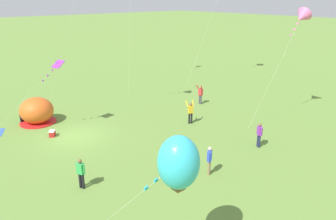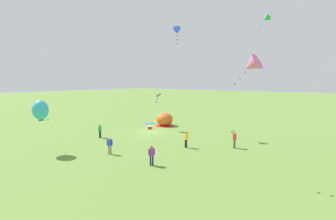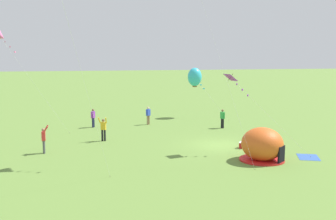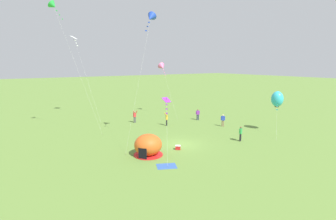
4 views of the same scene
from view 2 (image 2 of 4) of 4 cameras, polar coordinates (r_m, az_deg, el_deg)
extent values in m
plane|color=olive|center=(32.08, -4.47, -5.48)|extent=(300.00, 300.00, 0.00)
ellipsoid|color=#D8591E|center=(36.00, -0.86, -2.36)|extent=(2.70, 2.60, 2.10)
cylinder|color=red|center=(36.18, -0.86, -3.93)|extent=(2.81, 2.81, 0.10)
cube|color=black|center=(37.34, -0.83, -2.79)|extent=(0.58, 0.71, 1.10)
cube|color=#3359A5|center=(38.28, -4.74, -3.40)|extent=(2.08, 1.88, 0.01)
cube|color=red|center=(33.72, -4.68, -4.53)|extent=(0.63, 0.60, 0.38)
cube|color=white|center=(33.67, -4.69, -4.16)|extent=(0.64, 0.61, 0.06)
cylinder|color=black|center=(29.65, -16.97, -5.97)|extent=(0.15, 0.15, 0.88)
cylinder|color=black|center=(29.81, -16.77, -5.89)|extent=(0.15, 0.15, 0.88)
cube|color=green|center=(29.57, -16.92, -4.53)|extent=(0.44, 0.36, 0.60)
sphere|color=brown|center=(29.49, -16.95, -3.71)|extent=(0.22, 0.22, 0.22)
cylinder|color=green|center=(29.37, -17.19, -4.62)|extent=(0.09, 0.09, 0.58)
cylinder|color=green|center=(29.78, -16.66, -4.44)|extent=(0.09, 0.09, 0.58)
cylinder|color=#8C7251|center=(22.96, -14.81, -9.74)|extent=(0.15, 0.15, 0.88)
cylinder|color=#8C7251|center=(22.90, -14.32, -9.77)|extent=(0.15, 0.15, 0.88)
cube|color=blue|center=(22.73, -14.62, -7.97)|extent=(0.41, 0.45, 0.60)
sphere|color=beige|center=(22.62, -14.66, -6.92)|extent=(0.22, 0.22, 0.22)
cylinder|color=blue|center=(22.80, -15.23, -7.94)|extent=(0.09, 0.09, 0.58)
cylinder|color=blue|center=(22.66, -14.01, -8.00)|extent=(0.09, 0.09, 0.58)
cylinder|color=#1E2347|center=(19.51, -3.89, -12.59)|extent=(0.15, 0.15, 0.88)
cylinder|color=#1E2347|center=(19.45, -4.46, -12.65)|extent=(0.15, 0.15, 0.88)
cube|color=purple|center=(19.24, -4.19, -10.55)|extent=(0.45, 0.40, 0.60)
sphere|color=brown|center=(19.12, -4.21, -9.32)|extent=(0.22, 0.22, 0.22)
cylinder|color=purple|center=(19.31, -3.47, -10.47)|extent=(0.09, 0.09, 0.58)
cylinder|color=purple|center=(19.17, -4.92, -10.62)|extent=(0.09, 0.09, 0.58)
cylinder|color=#4C4C51|center=(25.10, 16.43, -8.34)|extent=(0.15, 0.15, 0.88)
cylinder|color=#4C4C51|center=(25.28, 16.59, -8.23)|extent=(0.15, 0.15, 0.88)
cube|color=red|center=(25.01, 16.57, -6.65)|extent=(0.38, 0.24, 0.60)
sphere|color=#9E7051|center=(24.91, 16.61, -5.69)|extent=(0.22, 0.22, 0.22)
cylinder|color=red|center=(24.71, 16.07, -5.69)|extent=(0.15, 0.39, 0.50)
cylinder|color=red|center=(25.20, 16.50, -5.46)|extent=(0.15, 0.39, 0.50)
cylinder|color=black|center=(24.50, 4.44, -8.44)|extent=(0.15, 0.15, 0.88)
cylinder|color=black|center=(24.34, 4.72, -8.55)|extent=(0.15, 0.15, 0.88)
cube|color=gold|center=(24.23, 4.60, -6.81)|extent=(0.36, 0.44, 0.60)
sphere|color=brown|center=(24.13, 4.61, -5.82)|extent=(0.22, 0.22, 0.22)
cylinder|color=gold|center=(24.42, 4.53, -5.58)|extent=(0.39, 0.17, 0.50)
cylinder|color=gold|center=(24.00, 5.27, -5.82)|extent=(0.37, 0.27, 0.50)
cylinder|color=silver|center=(17.79, 11.97, -2.55)|extent=(0.43, 5.26, 8.16)
cylinder|color=brown|center=(20.23, 4.99, -13.10)|extent=(0.03, 0.03, 0.06)
cone|color=pink|center=(16.44, 20.48, 10.64)|extent=(1.30, 1.48, 1.48)
cube|color=pink|center=(16.57, 19.01, 8.99)|extent=(0.21, 0.08, 0.12)
cube|color=pink|center=(16.71, 17.79, 7.61)|extent=(0.21, 0.12, 0.12)
cube|color=pink|center=(16.86, 16.60, 6.24)|extent=(0.21, 0.14, 0.12)
cylinder|color=silver|center=(27.40, -27.22, -3.88)|extent=(3.39, 2.54, 4.30)
cylinder|color=brown|center=(29.68, -25.10, -7.14)|extent=(0.03, 0.03, 0.06)
ellipsoid|color=#33B7D1|center=(25.26, -29.69, 0.02)|extent=(1.49, 1.49, 1.97)
cube|color=brown|center=(25.38, -29.56, -2.07)|extent=(0.37, 0.37, 0.27)
cube|color=#33B7D1|center=(25.69, -29.14, -0.83)|extent=(0.14, 0.21, 0.12)
cube|color=#33B7D1|center=(26.06, -28.69, -1.53)|extent=(0.11, 0.21, 0.12)
cube|color=#33B7D1|center=(26.44, -28.26, -2.22)|extent=(0.11, 0.21, 0.12)
cylinder|color=silver|center=(35.47, -3.77, -0.08)|extent=(2.83, 4.53, 5.09)
cylinder|color=brown|center=(38.39, -4.92, -3.33)|extent=(0.03, 0.03, 0.06)
cube|color=purple|center=(32.71, -2.42, 3.78)|extent=(0.93, 0.83, 0.48)
cylinder|color=#332314|center=(32.71, -2.42, 3.80)|extent=(0.22, 0.33, 0.53)
cube|color=purple|center=(33.16, -2.66, 3.07)|extent=(0.20, 0.16, 0.12)
cube|color=purple|center=(33.54, -2.86, 2.48)|extent=(0.19, 0.17, 0.12)
cube|color=purple|center=(33.92, -3.05, 1.91)|extent=(0.20, 0.16, 0.12)
cylinder|color=silver|center=(33.34, 2.44, 6.83)|extent=(4.79, 3.05, 13.64)
cylinder|color=brown|center=(36.84, 2.55, -3.76)|extent=(0.03, 0.03, 0.06)
cone|color=blue|center=(31.21, 2.31, 19.41)|extent=(1.60, 1.51, 1.30)
cube|color=blue|center=(31.50, 2.33, 18.29)|extent=(0.18, 0.19, 0.12)
cube|color=blue|center=(31.75, 2.35, 17.34)|extent=(0.09, 0.21, 0.12)
cube|color=blue|center=(32.01, 2.37, 16.42)|extent=(0.19, 0.17, 0.12)
cylinder|color=silver|center=(27.95, 32.52, 4.84)|extent=(1.21, 7.79, 12.87)
cylinder|color=brown|center=(28.81, 23.76, -7.50)|extent=(0.03, 0.03, 0.06)
cylinder|color=silver|center=(32.83, 18.90, 8.06)|extent=(3.98, 3.74, 15.49)
cylinder|color=brown|center=(32.38, 14.09, -5.51)|extent=(0.03, 0.03, 0.06)
cone|color=green|center=(35.23, 23.60, 20.51)|extent=(1.50, 1.49, 1.18)
cube|color=green|center=(34.89, 22.98, 19.71)|extent=(0.18, 0.18, 0.12)
cube|color=green|center=(34.62, 22.45, 19.01)|extent=(0.14, 0.21, 0.12)
cube|color=green|center=(34.35, 21.92, 18.30)|extent=(0.13, 0.21, 0.12)
camera|label=1|loc=(30.15, -48.95, 9.90)|focal=35.00mm
camera|label=3|loc=(51.05, 25.49, 5.96)|focal=42.00mm
camera|label=4|loc=(58.63, -10.41, 8.84)|focal=28.00mm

